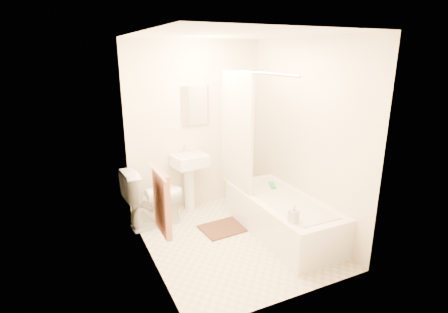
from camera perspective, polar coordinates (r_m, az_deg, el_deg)
name	(u,v)px	position (r m, az deg, el deg)	size (l,w,h in m)	color
floor	(233,239)	(4.43, 1.43, -13.34)	(2.40, 2.40, 0.00)	beige
ceiling	(234,34)	(3.85, 1.70, 19.38)	(2.40, 2.40, 0.00)	white
wall_back	(196,126)	(5.05, -4.67, 4.95)	(2.00, 0.02, 2.40)	beige
wall_left	(146,156)	(3.65, -12.58, 0.08)	(0.02, 2.40, 2.40)	beige
wall_right	(304,137)	(4.51, 12.97, 3.18)	(0.02, 2.40, 2.40)	beige
mirror	(196,106)	(4.98, -4.67, 8.29)	(0.40, 0.03, 0.55)	white
curtain_rod	(254,72)	(4.08, 4.85, 13.55)	(0.03, 0.03, 1.70)	silver
shower_curtain	(237,132)	(4.54, 2.06, 3.94)	(0.04, 0.80, 1.55)	silver
towel_bar	(157,172)	(3.45, -10.87, -2.49)	(0.02, 0.02, 0.60)	silver
towel	(162,202)	(3.58, -10.13, -7.28)	(0.06, 0.45, 0.66)	#CC7266
toilet_paper	(153,196)	(3.94, -11.54, -6.34)	(0.12, 0.12, 0.11)	white
toilet	(155,197)	(4.71, -11.27, -6.55)	(0.44, 0.79, 0.78)	silver
sink	(190,180)	(5.07, -5.64, -3.81)	(0.46, 0.37, 0.91)	white
bathtub	(282,216)	(4.52, 9.42, -9.54)	(0.74, 1.68, 0.47)	white
bath_mat	(224,228)	(4.67, 0.07, -11.56)	(0.60, 0.45, 0.02)	#4A211B
soap_bottle	(294,214)	(3.83, 11.31, -9.12)	(0.09, 0.09, 0.20)	silver
scrub_brush	(272,186)	(4.77, 7.92, -4.71)	(0.06, 0.21, 0.04)	green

